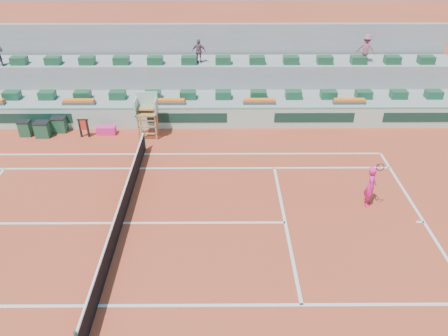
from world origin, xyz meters
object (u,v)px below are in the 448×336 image
(drink_cooler_a, at_px, (59,124))
(tennis_player, at_px, (371,186))
(umpire_chair, at_px, (147,109))
(player_bag, at_px, (106,130))

(drink_cooler_a, xyz_separation_m, tennis_player, (14.94, -6.86, 0.48))
(drink_cooler_a, height_order, tennis_player, tennis_player)
(umpire_chair, height_order, drink_cooler_a, umpire_chair)
(player_bag, height_order, tennis_player, tennis_player)
(umpire_chair, xyz_separation_m, tennis_player, (9.98, -6.28, -0.64))
(player_bag, height_order, drink_cooler_a, drink_cooler_a)
(player_bag, relative_size, tennis_player, 0.44)
(player_bag, xyz_separation_m, tennis_player, (12.33, -6.50, 0.68))
(umpire_chair, relative_size, drink_cooler_a, 2.86)
(umpire_chair, bearing_deg, player_bag, 174.74)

